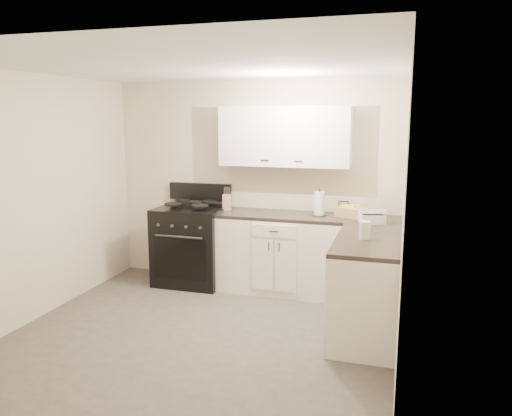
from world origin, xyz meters
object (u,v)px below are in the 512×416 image
(stove, at_px, (192,247))
(wicker_basket, at_px, (352,212))
(knife_block, at_px, (227,202))
(countertop_grill, at_px, (372,218))
(paper_towel, at_px, (319,204))

(stove, xyz_separation_m, wicker_basket, (1.96, 0.08, 0.54))
(knife_block, height_order, wicker_basket, knife_block)
(knife_block, relative_size, wicker_basket, 0.58)
(countertop_grill, bearing_deg, stove, 160.02)
(stove, distance_m, wicker_basket, 2.03)
(wicker_basket, relative_size, countertop_grill, 1.30)
(stove, height_order, paper_towel, paper_towel)
(wicker_basket, bearing_deg, stove, -177.71)
(stove, relative_size, countertop_grill, 3.90)
(paper_towel, height_order, countertop_grill, paper_towel)
(paper_towel, xyz_separation_m, countertop_grill, (0.61, -0.24, -0.09))
(countertop_grill, bearing_deg, wicker_basket, 118.22)
(stove, distance_m, knife_block, 0.73)
(knife_block, xyz_separation_m, paper_towel, (1.14, -0.01, 0.04))
(knife_block, bearing_deg, paper_towel, -1.40)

